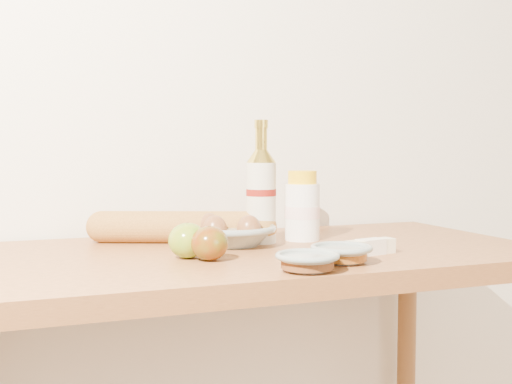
{
  "coord_description": "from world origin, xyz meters",
  "views": [
    {
      "loc": [
        -0.45,
        -0.04,
        1.11
      ],
      "look_at": [
        0.0,
        1.15,
        1.02
      ],
      "focal_mm": 45.0,
      "sensor_mm": 36.0,
      "label": 1
    }
  ],
  "objects_px": {
    "bourbon_bottle": "(261,193)",
    "baguette": "(181,227)",
    "egg_bowl": "(231,233)",
    "table": "(251,309)",
    "cream_bottle": "(302,208)"
  },
  "relations": [
    {
      "from": "bourbon_bottle",
      "to": "baguette",
      "type": "relative_size",
      "value": 0.65
    },
    {
      "from": "baguette",
      "to": "egg_bowl",
      "type": "bearing_deg",
      "value": -17.66
    },
    {
      "from": "table",
      "to": "bourbon_bottle",
      "type": "relative_size",
      "value": 4.48
    },
    {
      "from": "egg_bowl",
      "to": "baguette",
      "type": "height_order",
      "value": "baguette"
    },
    {
      "from": "bourbon_bottle",
      "to": "baguette",
      "type": "xyz_separation_m",
      "value": [
        -0.16,
        0.06,
        -0.07
      ]
    },
    {
      "from": "egg_bowl",
      "to": "baguette",
      "type": "bearing_deg",
      "value": 140.54
    },
    {
      "from": "cream_bottle",
      "to": "baguette",
      "type": "xyz_separation_m",
      "value": [
        -0.26,
        0.06,
        -0.04
      ]
    },
    {
      "from": "baguette",
      "to": "cream_bottle",
      "type": "bearing_deg",
      "value": 9.84
    },
    {
      "from": "egg_bowl",
      "to": "baguette",
      "type": "xyz_separation_m",
      "value": [
        -0.09,
        0.07,
        0.01
      ]
    },
    {
      "from": "baguette",
      "to": "table",
      "type": "bearing_deg",
      "value": -30.77
    },
    {
      "from": "table",
      "to": "cream_bottle",
      "type": "height_order",
      "value": "cream_bottle"
    },
    {
      "from": "table",
      "to": "egg_bowl",
      "type": "relative_size",
      "value": 5.08
    },
    {
      "from": "table",
      "to": "cream_bottle",
      "type": "xyz_separation_m",
      "value": [
        0.16,
        0.09,
        0.2
      ]
    },
    {
      "from": "cream_bottle",
      "to": "egg_bowl",
      "type": "relative_size",
      "value": 0.66
    },
    {
      "from": "table",
      "to": "bourbon_bottle",
      "type": "bearing_deg",
      "value": 55.96
    }
  ]
}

